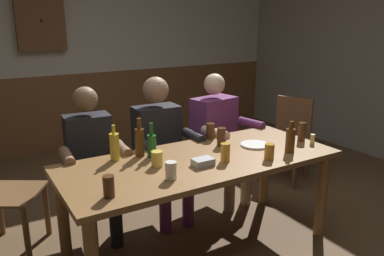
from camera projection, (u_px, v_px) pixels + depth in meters
name	position (u px, v px, depth m)	size (l,w,h in m)	color
ground_plane	(194.00, 242.00, 3.04)	(7.17, 7.17, 0.00)	brown
back_wall_upper	(76.00, 10.00, 4.93)	(5.97, 0.12, 1.61)	beige
back_wall_wainscot	(84.00, 109.00, 5.28)	(5.97, 0.12, 1.00)	brown
dining_table	(201.00, 171.00, 2.78)	(2.00, 0.84, 0.73)	brown
person_0	(92.00, 158.00, 3.00)	(0.51, 0.53, 1.20)	black
person_1	(161.00, 142.00, 3.30)	(0.53, 0.54, 1.23)	black
person_2	(218.00, 132.00, 3.62)	(0.59, 0.60, 1.21)	#6B2D66
chair_empty_near_right	(289.00, 136.00, 4.16)	(0.58, 0.58, 0.88)	brown
table_candle	(312.00, 139.00, 3.06)	(0.04, 0.04, 0.08)	#F9E08C
condiment_caddy	(203.00, 162.00, 2.61)	(0.14, 0.10, 0.05)	#B2B7BC
plate_0	(255.00, 145.00, 3.03)	(0.22, 0.22, 0.01)	white
bottle_0	(115.00, 146.00, 2.70)	(0.07, 0.07, 0.26)	gold
bottle_1	(290.00, 140.00, 2.86)	(0.07, 0.07, 0.24)	#593314
bottle_2	(152.00, 145.00, 2.76)	(0.07, 0.07, 0.25)	#195923
bottle_3	(140.00, 141.00, 2.78)	(0.07, 0.07, 0.28)	#593314
pint_glass_0	(109.00, 186.00, 2.14)	(0.07, 0.07, 0.13)	#4C2D19
pint_glass_1	(157.00, 159.00, 2.59)	(0.08, 0.08, 0.11)	#E5C64C
pint_glass_2	(302.00, 132.00, 3.13)	(0.06, 0.06, 0.16)	#4C2D19
pint_glass_3	(211.00, 131.00, 3.19)	(0.07, 0.07, 0.13)	#4C2D19
pint_glass_4	(269.00, 152.00, 2.72)	(0.07, 0.07, 0.11)	gold
pint_glass_5	(171.00, 171.00, 2.38)	(0.07, 0.07, 0.11)	white
pint_glass_6	(221.00, 137.00, 3.02)	(0.07, 0.07, 0.14)	#4C2D19
pint_glass_7	(225.00, 152.00, 2.68)	(0.07, 0.07, 0.13)	gold
wall_dart_cabinet	(40.00, 21.00, 4.62)	(0.56, 0.15, 0.70)	brown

